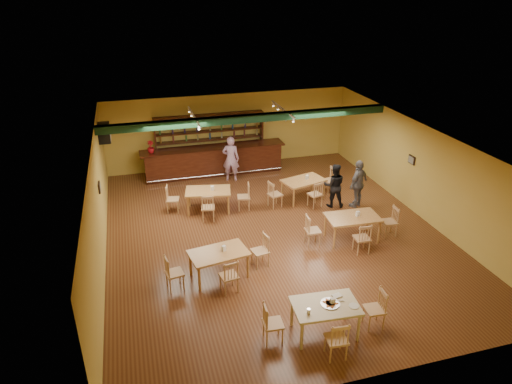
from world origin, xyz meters
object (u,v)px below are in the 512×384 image
object	(u,v)px
dining_table_b	(303,189)
patron_right_a	(334,185)
bar_counter	(214,160)
near_table	(325,319)
dining_table_a	(208,200)
dining_table_c	(219,264)
dining_table_d	(352,228)
patron_bar	(231,159)

from	to	relation	value
dining_table_b	patron_right_a	distance (m)	1.20
bar_counter	patron_right_a	xyz separation A→B (m)	(3.40, -3.97, 0.21)
dining_table_b	near_table	size ratio (longest dim) A/B	1.03
dining_table_a	dining_table_c	xyz separation A→B (m)	(-0.43, -3.86, -0.00)
dining_table_d	near_table	size ratio (longest dim) A/B	1.08
dining_table_d	near_table	xyz separation A→B (m)	(-2.40, -3.52, -0.00)
bar_counter	patron_bar	world-z (taller)	patron_bar
bar_counter	near_table	bearing A→B (deg)	-86.59
dining_table_a	patron_bar	bearing A→B (deg)	71.63
dining_table_b	dining_table_c	world-z (taller)	dining_table_c
dining_table_b	near_table	bearing A→B (deg)	-122.07
dining_table_c	near_table	bearing A→B (deg)	-65.96
dining_table_b	dining_table_c	distance (m)	5.41
near_table	dining_table_b	bearing A→B (deg)	77.08
bar_counter	patron_right_a	distance (m)	5.24
dining_table_a	dining_table_b	size ratio (longest dim) A/B	1.01
dining_table_a	dining_table_d	size ratio (longest dim) A/B	0.96
dining_table_c	dining_table_a	bearing A→B (deg)	74.29
dining_table_a	dining_table_c	world-z (taller)	same
dining_table_c	near_table	xyz separation A→B (m)	(1.80, -2.73, 0.01)
near_table	patron_bar	world-z (taller)	patron_bar
bar_counter	dining_table_d	size ratio (longest dim) A/B	3.68
dining_table_d	patron_right_a	bearing A→B (deg)	82.52
dining_table_b	dining_table_d	distance (m)	3.06
dining_table_c	patron_bar	bearing A→B (deg)	64.82
dining_table_a	patron_right_a	distance (m)	4.30
dining_table_a	patron_bar	world-z (taller)	patron_bar
dining_table_a	patron_bar	distance (m)	2.72
near_table	patron_bar	distance (m)	8.92
dining_table_c	patron_right_a	xyz separation A→B (m)	(4.63, 3.03, 0.40)
patron_bar	bar_counter	bearing A→B (deg)	-38.58
dining_table_d	patron_bar	size ratio (longest dim) A/B	0.87
dining_table_a	dining_table_b	xyz separation A→B (m)	(3.40, -0.03, -0.00)
dining_table_b	dining_table_d	xyz separation A→B (m)	(0.38, -3.04, 0.02)
dining_table_d	patron_right_a	world-z (taller)	patron_right_a
dining_table_d	near_table	bearing A→B (deg)	-121.22
dining_table_d	dining_table_a	bearing A→B (deg)	144.07
near_table	patron_right_a	xyz separation A→B (m)	(2.82, 5.76, 0.39)
dining_table_a	patron_right_a	bearing A→B (deg)	0.05
near_table	dining_table_c	bearing A→B (deg)	127.68
dining_table_a	near_table	size ratio (longest dim) A/B	1.04
dining_table_c	bar_counter	bearing A→B (deg)	70.68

